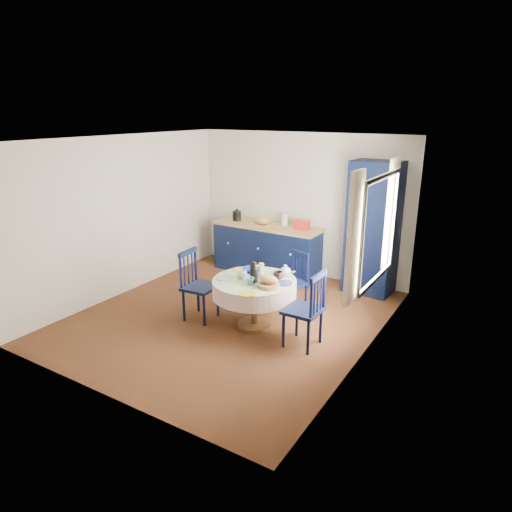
{
  "coord_description": "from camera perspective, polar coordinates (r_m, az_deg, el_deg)",
  "views": [
    {
      "loc": [
        3.46,
        -4.93,
        2.86
      ],
      "look_at": [
        0.33,
        0.2,
        0.92
      ],
      "focal_mm": 32.0,
      "sensor_mm": 36.0,
      "label": 1
    }
  ],
  "objects": [
    {
      "name": "wall_right",
      "position": [
        5.39,
        14.19,
        -0.08
      ],
      "size": [
        0.02,
        4.5,
        2.5
      ],
      "primitive_type": "cube",
      "color": "silver",
      "rests_on": "floor"
    },
    {
      "name": "floor",
      "position": [
        6.67,
        -3.33,
        -7.55
      ],
      "size": [
        4.5,
        4.5,
        0.0
      ],
      "primitive_type": "plane",
      "color": "black",
      "rests_on": "ground"
    },
    {
      "name": "window",
      "position": [
        5.61,
        14.89,
        3.47
      ],
      "size": [
        0.1,
        1.74,
        1.45
      ],
      "color": "white",
      "rests_on": "wall_right"
    },
    {
      "name": "wall_left",
      "position": [
        7.54,
        -16.17,
        4.81
      ],
      "size": [
        0.02,
        4.5,
        2.5
      ],
      "primitive_type": "cube",
      "color": "silver",
      "rests_on": "floor"
    },
    {
      "name": "pantry_cabinet",
      "position": [
        7.46,
        14.41,
        3.33
      ],
      "size": [
        0.78,
        0.58,
        2.12
      ],
      "rotation": [
        0.0,
        0.0,
        -0.07
      ],
      "color": "black",
      "rests_on": "floor"
    },
    {
      "name": "dining_table",
      "position": [
        6.16,
        -0.09,
        -4.03
      ],
      "size": [
        1.13,
        1.13,
        0.96
      ],
      "color": "#593719",
      "rests_on": "floor"
    },
    {
      "name": "mug_b",
      "position": [
        5.93,
        -0.73,
        -3.18
      ],
      "size": [
        0.11,
        0.11,
        0.1
      ],
      "primitive_type": "imported",
      "color": "#356E7F",
      "rests_on": "dining_table"
    },
    {
      "name": "chair_left",
      "position": [
        6.49,
        -7.3,
        -3.59
      ],
      "size": [
        0.46,
        0.48,
        1.0
      ],
      "rotation": [
        0.0,
        0.0,
        1.65
      ],
      "color": "black",
      "rests_on": "floor"
    },
    {
      "name": "chair_right",
      "position": [
        5.71,
        6.28,
        -6.61
      ],
      "size": [
        0.43,
        0.45,
        1.0
      ],
      "rotation": [
        0.0,
        0.0,
        -1.59
      ],
      "color": "black",
      "rests_on": "floor"
    },
    {
      "name": "kitchen_counter",
      "position": [
        8.25,
        1.35,
        0.96
      ],
      "size": [
        2.02,
        0.65,
        1.14
      ],
      "rotation": [
        0.0,
        0.0,
        -0.01
      ],
      "color": "black",
      "rests_on": "floor"
    },
    {
      "name": "cobalt_bowl",
      "position": [
        6.38,
        -0.58,
        -1.81
      ],
      "size": [
        0.25,
        0.25,
        0.06
      ],
      "primitive_type": "imported",
      "color": "navy",
      "rests_on": "dining_table"
    },
    {
      "name": "mug_d",
      "position": [
        6.43,
        0.53,
        -1.54
      ],
      "size": [
        0.09,
        0.09,
        0.08
      ],
      "primitive_type": "imported",
      "color": "silver",
      "rests_on": "dining_table"
    },
    {
      "name": "ceiling",
      "position": [
        6.04,
        -3.77,
        14.4
      ],
      "size": [
        4.5,
        4.5,
        0.0
      ],
      "primitive_type": "plane",
      "rotation": [
        3.14,
        0.0,
        0.0
      ],
      "color": "white",
      "rests_on": "wall_back"
    },
    {
      "name": "chair_far",
      "position": [
        6.8,
        4.71,
        -3.1
      ],
      "size": [
        0.48,
        0.47,
        0.86
      ],
      "rotation": [
        0.0,
        0.0,
        -0.33
      ],
      "color": "black",
      "rests_on": "floor"
    },
    {
      "name": "mug_a",
      "position": [
        6.18,
        -1.77,
        -2.26
      ],
      "size": [
        0.14,
        0.14,
        0.11
      ],
      "primitive_type": "imported",
      "color": "silver",
      "rests_on": "dining_table"
    },
    {
      "name": "mug_c",
      "position": [
        6.13,
        2.78,
        -2.44
      ],
      "size": [
        0.14,
        0.14,
        0.11
      ],
      "primitive_type": "imported",
      "color": "black",
      "rests_on": "dining_table"
    },
    {
      "name": "wall_back",
      "position": [
        8.14,
        5.59,
        6.36
      ],
      "size": [
        4.0,
        0.02,
        2.5
      ],
      "primitive_type": "cube",
      "color": "silver",
      "rests_on": "floor"
    }
  ]
}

